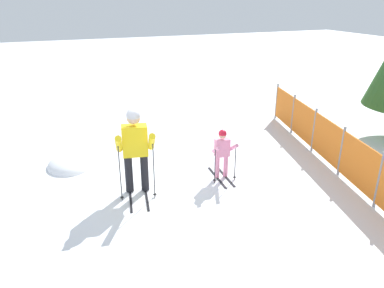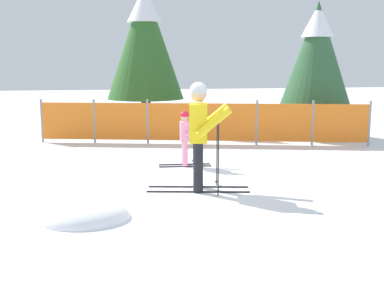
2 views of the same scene
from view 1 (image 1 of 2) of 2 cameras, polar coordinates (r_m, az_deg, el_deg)
ground_plane at (r=8.33m, az=-6.61°, el=-6.20°), size 60.00×60.00×0.00m
skier_adult at (r=7.63m, az=-8.67°, el=0.03°), size 1.76×0.86×1.83m
skier_child at (r=8.33m, az=4.65°, el=-0.96°), size 1.10×0.55×1.16m
safety_fence at (r=9.15m, az=21.82°, el=-1.01°), size 8.45×2.11×1.18m
snow_mound at (r=9.63m, az=-18.06°, el=-3.18°), size 1.25×1.06×0.50m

